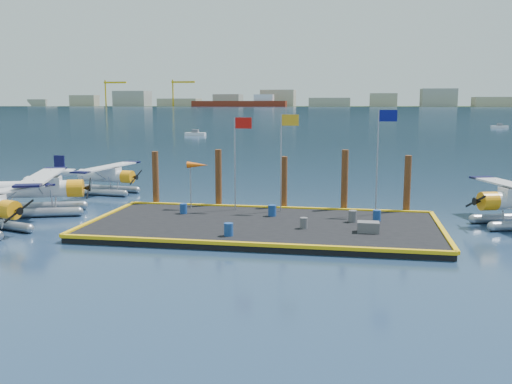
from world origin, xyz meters
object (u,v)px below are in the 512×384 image
at_px(drum_2, 353,216).
at_px(seaplane_b, 38,192).
at_px(drum_5, 272,211).
at_px(flagpole_yellow, 284,148).
at_px(drum_3, 229,229).
at_px(drum_0, 183,209).
at_px(piling_3, 345,183).
at_px(piling_0, 156,180).
at_px(crate, 368,227).
at_px(windsock, 197,166).
at_px(piling_1, 219,180).
at_px(piling_4, 407,186).
at_px(drum_1, 304,223).
at_px(seaplane_c, 105,178).
at_px(drum_4, 377,216).
at_px(flagpole_red, 238,149).
at_px(piling_2, 284,185).

bearing_deg(drum_2, seaplane_b, 177.60).
bearing_deg(drum_5, flagpole_yellow, 72.53).
relative_size(drum_3, flagpole_yellow, 0.11).
xyz_separation_m(drum_0, piling_3, (9.95, 3.42, 1.43)).
bearing_deg(piling_0, crate, -24.99).
relative_size(windsock, piling_3, 0.73).
height_order(piling_1, piling_4, piling_1).
relative_size(drum_0, windsock, 0.20).
height_order(drum_5, crate, drum_5).
relative_size(piling_0, piling_4, 1.00).
height_order(flagpole_yellow, piling_3, flagpole_yellow).
bearing_deg(windsock, piling_3, 9.53).
bearing_deg(drum_1, drum_2, 39.68).
xyz_separation_m(seaplane_c, piling_1, (10.86, -5.51, 0.79)).
bearing_deg(flagpole_yellow, piling_0, 170.14).
distance_m(seaplane_b, piling_1, 11.99).
bearing_deg(piling_1, seaplane_c, 153.09).
relative_size(drum_4, windsock, 0.21).
relative_size(piling_1, piling_4, 1.05).
bearing_deg(windsock, seaplane_b, -170.80).
bearing_deg(seaplane_c, piling_1, 70.37).
distance_m(flagpole_yellow, piling_1, 5.52).
distance_m(seaplane_c, drum_1, 21.00).
relative_size(drum_4, piling_0, 0.16).
height_order(drum_0, flagpole_yellow, flagpole_yellow).
distance_m(piling_1, piling_3, 8.50).
xyz_separation_m(drum_0, windsock, (0.43, 1.82, 2.51)).
distance_m(drum_3, flagpole_yellow, 8.41).
distance_m(drum_3, piling_4, 13.27).
xyz_separation_m(flagpole_red, windsock, (-2.73, 0.00, -1.17)).
distance_m(drum_4, flagpole_red, 9.75).
relative_size(drum_5, piling_3, 0.16).
bearing_deg(piling_3, piling_2, 180.00).
distance_m(crate, piling_2, 8.75).
bearing_deg(piling_4, seaplane_c, 166.72).
bearing_deg(flagpole_yellow, flagpole_red, 180.00).
xyz_separation_m(piling_1, piling_3, (8.50, 0.00, 0.05)).
xyz_separation_m(flagpole_yellow, piling_1, (-4.70, 1.60, -2.41)).
distance_m(piling_2, piling_3, 4.01).
bearing_deg(crate, seaplane_b, 170.90).
height_order(piling_2, piling_3, piling_3).
height_order(crate, piling_3, piling_3).
height_order(drum_1, drum_5, drum_5).
height_order(seaplane_c, piling_1, piling_1).
bearing_deg(drum_4, flagpole_red, 167.16).
xyz_separation_m(seaplane_b, drum_0, (10.06, -0.12, -0.78)).
height_order(seaplane_b, piling_2, piling_2).
bearing_deg(piling_0, flagpole_yellow, -9.86).
distance_m(piling_0, piling_3, 13.00).
xyz_separation_m(drum_1, windsock, (-7.46, 4.77, 2.52)).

